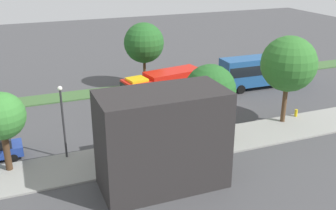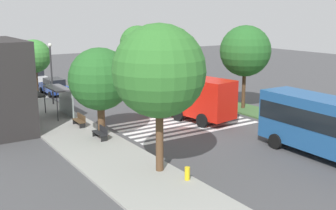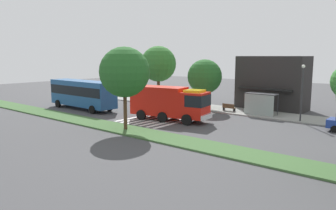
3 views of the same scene
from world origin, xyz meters
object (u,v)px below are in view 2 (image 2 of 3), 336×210
at_px(sidewalk_tree_far_west, 159,71).
at_px(sidewalk_tree_west, 100,79).
at_px(fire_truck, 186,95).
at_px(bench_near_shelter, 80,120).
at_px(sidewalk_tree_east, 34,57).
at_px(street_lamp, 51,68).
at_px(bus_stop_shelter, 62,95).
at_px(median_tree_far_west, 245,51).
at_px(bench_west_of_shelter, 101,132).
at_px(fire_hydrant, 187,174).
at_px(parked_car_west, 54,86).
at_px(median_tree_west, 138,44).
at_px(parked_car_mid, 34,77).

xyz_separation_m(sidewalk_tree_far_west, sidewalk_tree_west, (7.79, -0.00, -1.48)).
relative_size(fire_truck, bench_near_shelter, 5.60).
xyz_separation_m(sidewalk_tree_west, sidewalk_tree_east, (16.36, 0.00, 0.13)).
height_order(bench_near_shelter, street_lamp, street_lamp).
xyz_separation_m(fire_truck, bus_stop_shelter, (6.08, 8.65, -0.12)).
distance_m(bench_near_shelter, median_tree_far_west, 15.83).
xyz_separation_m(bench_near_shelter, bench_west_of_shelter, (-3.93, 0.00, 0.00)).
bearing_deg(fire_hydrant, sidewalk_tree_west, 2.94).
bearing_deg(bench_near_shelter, street_lamp, -4.81).
relative_size(bus_stop_shelter, fire_hydrant, 5.00).
distance_m(fire_truck, median_tree_far_west, 7.08).
relative_size(parked_car_west, median_tree_west, 0.65).
bearing_deg(fire_hydrant, fire_truck, -35.43).
relative_size(bench_west_of_shelter, fire_hydrant, 2.29).
xyz_separation_m(bench_near_shelter, street_lamp, (8.78, -0.74, 3.00)).
relative_size(bus_stop_shelter, sidewalk_tree_far_west, 0.43).
height_order(parked_car_mid, street_lamp, street_lamp).
bearing_deg(bench_west_of_shelter, parked_car_mid, -5.61).
bearing_deg(fire_truck, sidewalk_tree_east, 18.88).
bearing_deg(fire_hydrant, street_lamp, 0.26).
bearing_deg(bench_near_shelter, median_tree_west, -40.50).
xyz_separation_m(fire_truck, bench_west_of_shelter, (-1.85, 8.67, -1.41)).
bearing_deg(bench_near_shelter, median_tree_far_west, -99.07).
xyz_separation_m(bench_near_shelter, sidewalk_tree_east, (12.99, -0.34, 3.75)).
distance_m(fire_truck, street_lamp, 13.55).
bearing_deg(sidewalk_tree_east, fire_truck, -151.05).
bearing_deg(bench_west_of_shelter, street_lamp, -3.32).
height_order(bench_near_shelter, sidewalk_tree_east, sidewalk_tree_east).
distance_m(street_lamp, sidewalk_tree_east, 4.29).
bearing_deg(bench_near_shelter, bench_west_of_shelter, 180.00).
bearing_deg(bus_stop_shelter, parked_car_mid, -7.98).
bearing_deg(parked_car_mid, fire_truck, -168.85).
relative_size(parked_car_mid, sidewalk_tree_far_west, 0.59).
bearing_deg(sidewalk_tree_east, sidewalk_tree_west, -180.00).
distance_m(parked_car_mid, bench_west_of_shelter, 26.03).
distance_m(sidewalk_tree_far_west, median_tree_west, 32.12).
height_order(sidewalk_tree_east, fire_hydrant, sidewalk_tree_east).
relative_size(bench_near_shelter, street_lamp, 0.28).
xyz_separation_m(bus_stop_shelter, sidewalk_tree_far_west, (-15.17, -0.32, 3.81)).
relative_size(bus_stop_shelter, sidewalk_tree_west, 0.56).
relative_size(parked_car_west, parked_car_mid, 0.95).
distance_m(bench_west_of_shelter, fire_hydrant, 9.20).
bearing_deg(parked_car_mid, bench_near_shelter, 170.24).
bearing_deg(sidewalk_tree_far_west, parked_car_mid, -3.80).
distance_m(parked_car_west, bus_stop_shelter, 10.44).
relative_size(bus_stop_shelter, bench_near_shelter, 2.19).
bearing_deg(bus_stop_shelter, bench_near_shelter, 179.68).
distance_m(street_lamp, sidewalk_tree_far_west, 20.07).
bearing_deg(bus_stop_shelter, sidewalk_tree_east, -2.02).
distance_m(parked_car_mid, bus_stop_shelter, 18.17).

